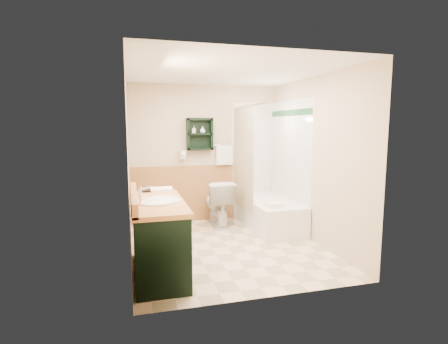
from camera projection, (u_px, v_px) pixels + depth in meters
floor at (227, 247)px, 4.91m from camera, size 3.00×3.00×0.00m
back_wall at (204, 154)px, 6.20m from camera, size 2.60×0.04×2.40m
left_wall at (127, 165)px, 4.40m from camera, size 0.04×3.00×2.40m
right_wall at (314, 160)px, 5.09m from camera, size 0.04×3.00×2.40m
ceiling at (227, 70)px, 4.59m from camera, size 2.60×3.00×0.04m
wainscot_left at (132, 219)px, 4.51m from camera, size 2.98×2.98×1.00m
wainscot_back at (205, 193)px, 6.26m from camera, size 2.58×2.58×1.00m
mirror_frame at (130, 143)px, 3.85m from camera, size 1.30×1.30×1.00m
mirror_glass at (131, 143)px, 3.85m from camera, size 1.20×1.20×0.90m
tile_right at (289, 165)px, 5.82m from camera, size 1.50×1.50×2.10m
tile_back at (259, 161)px, 6.44m from camera, size 0.95×0.95×2.10m
tile_accent at (290, 113)px, 5.70m from camera, size 1.50×1.50×0.10m
wall_shelf at (200, 134)px, 6.02m from camera, size 0.45×0.15×0.55m
hair_dryer at (183, 155)px, 6.01m from camera, size 0.10×0.24×0.18m
towel_bar at (224, 145)px, 6.20m from camera, size 0.40×0.06×0.40m
curtain_rod at (247, 106)px, 5.50m from camera, size 0.03×1.60×0.03m
shower_curtain at (243, 159)px, 5.78m from camera, size 1.05×1.05×1.70m
vanity at (159, 238)px, 3.99m from camera, size 0.59×1.34×0.85m
bathtub at (269, 214)px, 5.81m from camera, size 0.72×1.50×0.48m
toilet at (218, 203)px, 5.94m from camera, size 0.45×0.79×0.77m
counter_towel at (161, 189)px, 4.56m from camera, size 0.28×0.22×0.04m
vanity_book at (140, 183)px, 4.52m from camera, size 0.17×0.03×0.23m
tub_towel at (274, 205)px, 5.23m from camera, size 0.23×0.19×0.07m
soap_bottle_a at (194, 132)px, 5.98m from camera, size 0.10×0.13×0.06m
soap_bottle_b at (203, 131)px, 6.02m from camera, size 0.12×0.14×0.09m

